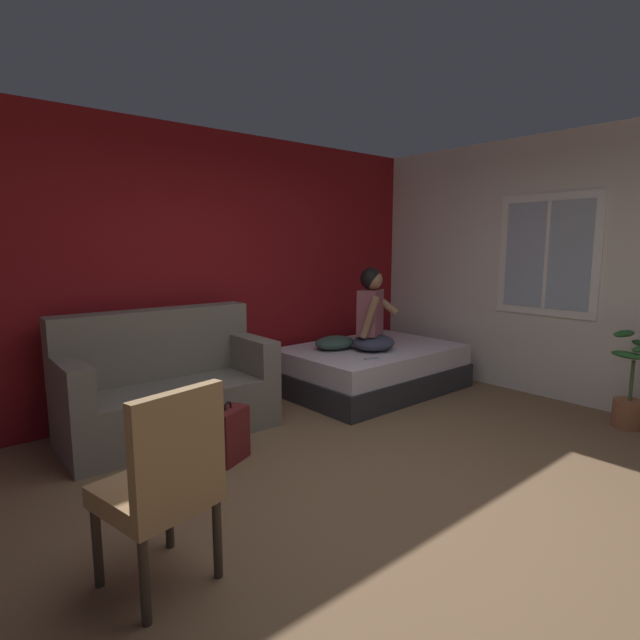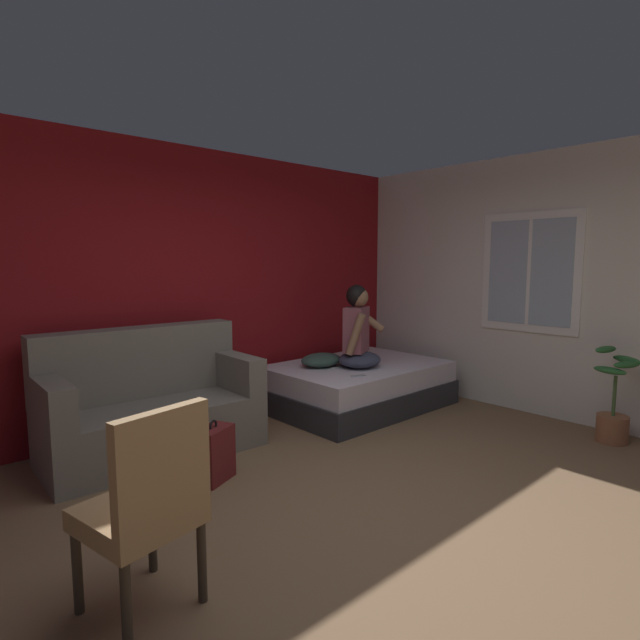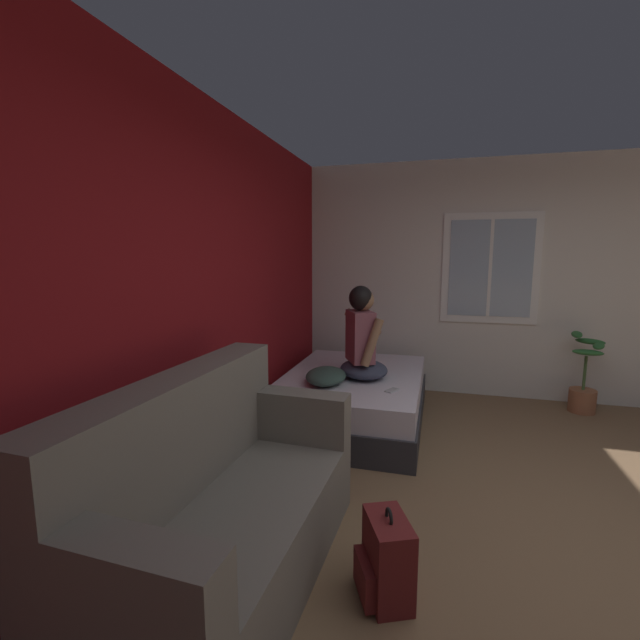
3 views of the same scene
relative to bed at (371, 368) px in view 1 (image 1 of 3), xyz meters
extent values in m
plane|color=brown|center=(-1.72, -1.72, -0.24)|extent=(40.00, 40.00, 0.00)
cube|color=maroon|center=(-1.72, 0.86, 1.11)|extent=(10.81, 0.16, 2.70)
cube|color=silver|center=(1.26, -1.72, 1.11)|extent=(0.16, 6.40, 2.70)
cube|color=white|center=(1.17, -1.32, 1.25)|extent=(0.02, 1.04, 1.24)
cube|color=#9EB2C6|center=(1.15, -1.32, 1.25)|extent=(0.01, 0.88, 1.08)
cube|color=white|center=(1.15, -1.32, 1.25)|extent=(0.01, 0.04, 1.08)
cube|color=#2D2D33|center=(0.00, 0.00, -0.11)|extent=(1.92, 1.33, 0.26)
cube|color=silver|center=(0.00, 0.00, 0.13)|extent=(1.86, 1.29, 0.22)
cube|color=slate|center=(-2.26, 0.17, -0.02)|extent=(1.73, 0.86, 0.44)
cube|color=slate|center=(-2.25, 0.47, 0.50)|extent=(1.71, 0.30, 0.60)
cube|color=slate|center=(-3.02, 0.20, 0.36)|extent=(0.21, 0.81, 0.32)
cube|color=slate|center=(-1.50, 0.14, 0.36)|extent=(0.21, 0.81, 0.32)
cylinder|color=#382D23|center=(-2.94, -1.32, -0.04)|extent=(0.04, 0.04, 0.40)
cylinder|color=#382D23|center=(-3.32, -1.40, -0.04)|extent=(0.04, 0.04, 0.40)
cylinder|color=#382D23|center=(-2.87, -1.71, -0.04)|extent=(0.04, 0.04, 0.40)
cylinder|color=#382D23|center=(-3.25, -1.78, -0.04)|extent=(0.04, 0.04, 0.40)
cube|color=#9E7A51|center=(-3.09, -1.55, 0.21)|extent=(0.54, 0.54, 0.10)
cube|color=#9E7A51|center=(-3.06, -1.75, 0.50)|extent=(0.46, 0.15, 0.48)
ellipsoid|color=#383D51|center=(-0.10, -0.12, 0.32)|extent=(0.66, 0.63, 0.16)
cube|color=#8C4C56|center=(-0.12, -0.08, 0.64)|extent=(0.38, 0.33, 0.48)
cylinder|color=#936B4C|center=(-0.27, -0.22, 0.62)|extent=(0.17, 0.23, 0.44)
cylinder|color=#936B4C|center=(0.07, -0.08, 0.74)|extent=(0.24, 0.37, 0.29)
sphere|color=#936B4C|center=(-0.11, -0.10, 0.99)|extent=(0.21, 0.21, 0.21)
ellipsoid|color=black|center=(-0.12, -0.08, 1.00)|extent=(0.30, 0.30, 0.23)
cube|color=maroon|center=(-2.15, -0.59, -0.04)|extent=(0.35, 0.29, 0.40)
cube|color=maroon|center=(-2.20, -0.49, -0.13)|extent=(0.24, 0.14, 0.18)
torus|color=black|center=(-2.15, -0.59, 0.18)|extent=(0.08, 0.05, 0.09)
ellipsoid|color=#385147|center=(-0.39, 0.18, 0.31)|extent=(0.50, 0.39, 0.14)
cube|color=#B7B7BC|center=(-0.44, -0.42, 0.25)|extent=(0.16, 0.13, 0.01)
cylinder|color=#995B3D|center=(0.88, -2.28, -0.12)|extent=(0.26, 0.26, 0.24)
cylinder|color=#426033|center=(0.88, -2.28, 0.18)|extent=(0.03, 0.03, 0.36)
ellipsoid|color=#2D6B33|center=(0.78, -2.26, 0.42)|extent=(0.15, 0.29, 0.06)
ellipsoid|color=#2D6B33|center=(0.90, -2.18, 0.58)|extent=(0.29, 0.15, 0.06)
camera|label=1|loc=(-3.93, -3.70, 1.36)|focal=28.00mm
camera|label=2|loc=(-3.93, -3.70, 1.36)|focal=28.00mm
camera|label=3|loc=(-4.02, -0.77, 1.40)|focal=24.00mm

